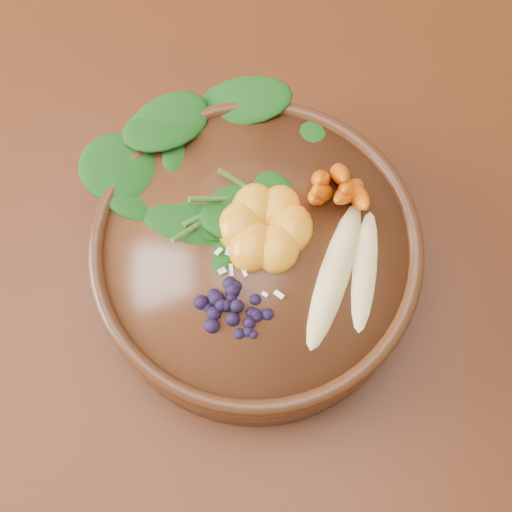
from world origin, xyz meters
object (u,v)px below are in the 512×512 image
kale_heap (231,159)px  banana_halves (352,267)px  dining_table (0,190)px  carrot_cluster (346,166)px  mandarin_cluster (265,221)px  blueberry_pile (234,302)px  stoneware_bowl (256,260)px

kale_heap → banana_halves: kale_heap is taller
dining_table → banana_halves: (0.35, -0.06, 0.17)m
dining_table → carrot_cluster: bearing=1.2°
carrot_cluster → banana_halves: carrot_cluster is taller
kale_heap → banana_halves: bearing=-29.6°
banana_halves → mandarin_cluster: (-0.07, 0.02, 0.00)m
dining_table → carrot_cluster: (0.33, 0.01, 0.19)m
dining_table → mandarin_cluster: (0.28, -0.04, 0.17)m
kale_heap → dining_table: bearing=-179.9°
banana_halves → mandarin_cluster: 0.07m
kale_heap → blueberry_pile: 0.11m
stoneware_bowl → carrot_cluster: bearing=50.3°
stoneware_bowl → kale_heap: kale_heap is taller
carrot_cluster → blueberry_pile: 0.13m
banana_halves → mandarin_cluster: bearing=170.3°
blueberry_pile → kale_heap: bearing=105.7°
carrot_cluster → stoneware_bowl: bearing=-123.7°
stoneware_bowl → banana_halves: size_ratio=1.80×
stoneware_bowl → mandarin_cluster: bearing=77.6°
mandarin_cluster → carrot_cluster: bearing=44.1°
stoneware_bowl → mandarin_cluster: mandarin_cluster is taller
stoneware_bowl → carrot_cluster: size_ratio=3.62×
carrot_cluster → kale_heap: bearing=-169.5°
dining_table → carrot_cluster: size_ratio=23.34×
banana_halves → blueberry_pile: blueberry_pile is taller
banana_halves → mandarin_cluster: size_ratio=1.75×
banana_halves → stoneware_bowl: bearing=-177.3°
kale_heap → blueberry_pile: kale_heap is taller
kale_heap → mandarin_cluster: 0.05m
carrot_cluster → blueberry_pile: carrot_cluster is taller
carrot_cluster → blueberry_pile: (-0.05, -0.11, -0.02)m
kale_heap → carrot_cluster: bearing=4.5°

